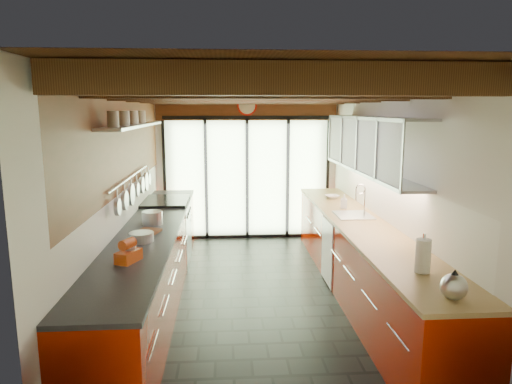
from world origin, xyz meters
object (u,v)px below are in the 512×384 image
Objects in this scene: paper_towel at (423,256)px; kettle at (454,285)px; stand_mixer at (128,252)px; soap_bottle at (344,201)px; bowl at (332,197)px.

kettle is at bearing -90.00° from paper_towel.
paper_towel is (2.54, -0.46, 0.06)m from stand_mixer.
soap_bottle is (2.54, 2.12, 0.01)m from stand_mixer.
bowl is (0.00, 3.29, -0.12)m from paper_towel.
kettle is at bearing -90.00° from soap_bottle.
bowl is at bearing 90.00° from soap_bottle.
paper_towel reaches higher than stand_mixer.
stand_mixer is 2.73m from kettle.
stand_mixer is at bearing -140.19° from soap_bottle.
paper_towel is 1.76× the size of soap_bottle.
stand_mixer is 1.02× the size of kettle.
stand_mixer is 3.80m from bowl.
soap_bottle is (0.00, 3.11, -0.00)m from kettle.
bowl is at bearing 90.00° from paper_towel.
paper_towel reaches higher than kettle.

